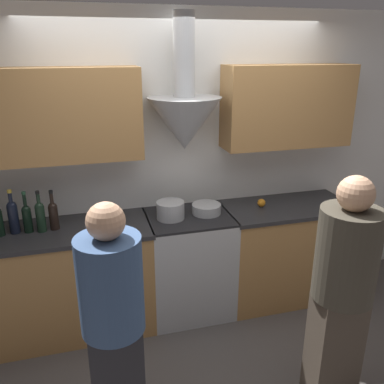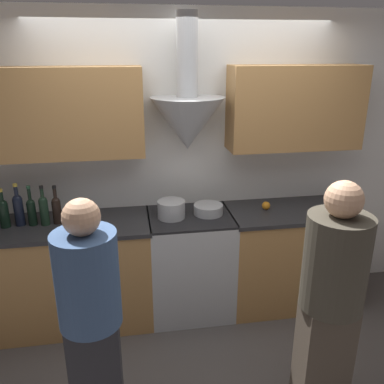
% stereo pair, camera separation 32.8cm
% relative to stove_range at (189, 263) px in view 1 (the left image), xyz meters
% --- Properties ---
extents(ground_plane, '(12.00, 12.00, 0.00)m').
position_rel_stove_range_xyz_m(ground_plane, '(0.00, -0.33, -0.47)').
color(ground_plane, '#4C4744').
extents(wall_back, '(8.40, 0.61, 2.60)m').
position_rel_stove_range_xyz_m(wall_back, '(-0.08, 0.26, 1.01)').
color(wall_back, white).
rests_on(wall_back, ground_plane).
extents(counter_left, '(1.62, 0.62, 0.93)m').
position_rel_stove_range_xyz_m(counter_left, '(-1.15, -0.00, -0.00)').
color(counter_left, '#B27F47').
rests_on(counter_left, ground_plane).
extents(counter_right, '(1.17, 0.62, 0.93)m').
position_rel_stove_range_xyz_m(counter_right, '(0.93, -0.00, -0.00)').
color(counter_right, '#B27F47').
rests_on(counter_right, ground_plane).
extents(stove_range, '(0.72, 0.60, 0.93)m').
position_rel_stove_range_xyz_m(stove_range, '(0.00, 0.00, 0.00)').
color(stove_range, '#B7BABC').
rests_on(stove_range, ground_plane).
extents(wine_bottle_5, '(0.08, 0.08, 0.35)m').
position_rel_stove_range_xyz_m(wine_bottle_5, '(-1.38, 0.04, 0.61)').
color(wine_bottle_5, black).
rests_on(wine_bottle_5, counter_left).
extents(wine_bottle_6, '(0.07, 0.07, 0.33)m').
position_rel_stove_range_xyz_m(wine_bottle_6, '(-1.28, 0.02, 0.59)').
color(wine_bottle_6, black).
rests_on(wine_bottle_6, counter_left).
extents(wine_bottle_7, '(0.07, 0.07, 0.33)m').
position_rel_stove_range_xyz_m(wine_bottle_7, '(-1.18, 0.01, 0.60)').
color(wine_bottle_7, black).
rests_on(wine_bottle_7, counter_left).
extents(wine_bottle_8, '(0.07, 0.07, 0.32)m').
position_rel_stove_range_xyz_m(wine_bottle_8, '(-1.09, 0.02, 0.59)').
color(wine_bottle_8, black).
rests_on(wine_bottle_8, counter_left).
extents(stock_pot, '(0.23, 0.23, 0.15)m').
position_rel_stove_range_xyz_m(stock_pot, '(-0.16, -0.01, 0.53)').
color(stock_pot, '#B7BABC').
rests_on(stock_pot, stove_range).
extents(mixing_bowl, '(0.25, 0.25, 0.08)m').
position_rel_stove_range_xyz_m(mixing_bowl, '(0.16, 0.01, 0.50)').
color(mixing_bowl, '#B7BABC').
rests_on(mixing_bowl, stove_range).
extents(orange_fruit, '(0.07, 0.07, 0.07)m').
position_rel_stove_range_xyz_m(orange_fruit, '(0.69, 0.03, 0.50)').
color(orange_fruit, orange).
rests_on(orange_fruit, counter_right).
extents(person_foreground_left, '(0.34, 0.34, 1.58)m').
position_rel_stove_range_xyz_m(person_foreground_left, '(-0.75, -1.22, 0.40)').
color(person_foreground_left, '#28282D').
rests_on(person_foreground_left, ground_plane).
extents(person_foreground_right, '(0.38, 0.38, 1.60)m').
position_rel_stove_range_xyz_m(person_foreground_right, '(0.67, -1.23, 0.40)').
color(person_foreground_right, '#473D33').
rests_on(person_foreground_right, ground_plane).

